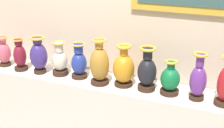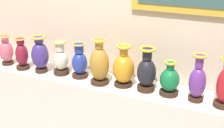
{
  "view_description": "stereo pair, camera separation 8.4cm",
  "coord_description": "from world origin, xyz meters",
  "px_view_note": "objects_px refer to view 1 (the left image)",
  "views": [
    {
      "loc": [
        0.97,
        -2.34,
        2.0
      ],
      "look_at": [
        0.0,
        0.0,
        1.02
      ],
      "focal_mm": 50.67,
      "sensor_mm": 36.0,
      "label": 1
    },
    {
      "loc": [
        1.05,
        -2.3,
        2.0
      ],
      "look_at": [
        0.0,
        0.0,
        1.02
      ],
      "focal_mm": 50.67,
      "sensor_mm": 36.0,
      "label": 2
    }
  ],
  "objects_px": {
    "vase_cobalt": "(79,63)",
    "vase_amber": "(124,68)",
    "vase_indigo": "(39,56)",
    "vase_emerald": "(170,80)",
    "vase_burgundy": "(20,56)",
    "vase_ivory": "(60,61)",
    "vase_ochre": "(100,65)",
    "vase_rose": "(4,52)",
    "vase_violet": "(198,80)",
    "vase_onyx": "(147,71)"
  },
  "relations": [
    {
      "from": "vase_amber",
      "to": "vase_rose",
      "type": "bearing_deg",
      "value": -179.0
    },
    {
      "from": "vase_amber",
      "to": "vase_violet",
      "type": "bearing_deg",
      "value": -1.94
    },
    {
      "from": "vase_rose",
      "to": "vase_ivory",
      "type": "height_order",
      "value": "vase_ivory"
    },
    {
      "from": "vase_ivory",
      "to": "vase_cobalt",
      "type": "distance_m",
      "value": 0.2
    },
    {
      "from": "vase_rose",
      "to": "vase_burgundy",
      "type": "distance_m",
      "value": 0.22
    },
    {
      "from": "vase_cobalt",
      "to": "vase_emerald",
      "type": "xyz_separation_m",
      "value": [
        0.83,
        -0.01,
        -0.02
      ]
    },
    {
      "from": "vase_cobalt",
      "to": "vase_violet",
      "type": "relative_size",
      "value": 0.84
    },
    {
      "from": "vase_burgundy",
      "to": "vase_onyx",
      "type": "xyz_separation_m",
      "value": [
        1.24,
        0.04,
        0.02
      ]
    },
    {
      "from": "vase_indigo",
      "to": "vase_cobalt",
      "type": "height_order",
      "value": "vase_indigo"
    },
    {
      "from": "vase_burgundy",
      "to": "vase_ivory",
      "type": "distance_m",
      "value": 0.41
    },
    {
      "from": "vase_burgundy",
      "to": "vase_ochre",
      "type": "height_order",
      "value": "vase_ochre"
    },
    {
      "from": "vase_cobalt",
      "to": "vase_emerald",
      "type": "distance_m",
      "value": 0.83
    },
    {
      "from": "vase_cobalt",
      "to": "vase_rose",
      "type": "bearing_deg",
      "value": -178.24
    },
    {
      "from": "vase_rose",
      "to": "vase_emerald",
      "type": "distance_m",
      "value": 1.66
    },
    {
      "from": "vase_cobalt",
      "to": "vase_emerald",
      "type": "relative_size",
      "value": 1.13
    },
    {
      "from": "vase_ochre",
      "to": "vase_onyx",
      "type": "bearing_deg",
      "value": 5.0
    },
    {
      "from": "vase_indigo",
      "to": "vase_ochre",
      "type": "height_order",
      "value": "vase_ochre"
    },
    {
      "from": "vase_violet",
      "to": "vase_ivory",
      "type": "bearing_deg",
      "value": 179.28
    },
    {
      "from": "vase_cobalt",
      "to": "vase_onyx",
      "type": "xyz_separation_m",
      "value": [
        0.64,
        -0.01,
        0.02
      ]
    },
    {
      "from": "vase_amber",
      "to": "vase_onyx",
      "type": "distance_m",
      "value": 0.21
    },
    {
      "from": "vase_amber",
      "to": "vase_indigo",
      "type": "bearing_deg",
      "value": -176.86
    },
    {
      "from": "vase_amber",
      "to": "vase_onyx",
      "type": "relative_size",
      "value": 0.97
    },
    {
      "from": "vase_ochre",
      "to": "vase_amber",
      "type": "xyz_separation_m",
      "value": [
        0.2,
        0.05,
        -0.02
      ]
    },
    {
      "from": "vase_cobalt",
      "to": "vase_amber",
      "type": "height_order",
      "value": "vase_amber"
    },
    {
      "from": "vase_emerald",
      "to": "vase_rose",
      "type": "bearing_deg",
      "value": -179.53
    },
    {
      "from": "vase_amber",
      "to": "vase_cobalt",
      "type": "bearing_deg",
      "value": 179.55
    },
    {
      "from": "vase_onyx",
      "to": "vase_burgundy",
      "type": "bearing_deg",
      "value": -177.97
    },
    {
      "from": "vase_ivory",
      "to": "vase_violet",
      "type": "distance_m",
      "value": 1.25
    },
    {
      "from": "vase_burgundy",
      "to": "vase_ivory",
      "type": "height_order",
      "value": "vase_ivory"
    },
    {
      "from": "vase_indigo",
      "to": "vase_onyx",
      "type": "height_order",
      "value": "vase_onyx"
    },
    {
      "from": "vase_cobalt",
      "to": "vase_emerald",
      "type": "bearing_deg",
      "value": -0.8
    },
    {
      "from": "vase_rose",
      "to": "vase_cobalt",
      "type": "bearing_deg",
      "value": 1.76
    },
    {
      "from": "vase_onyx",
      "to": "vase_violet",
      "type": "xyz_separation_m",
      "value": [
        0.41,
        -0.01,
        0.0
      ]
    },
    {
      "from": "vase_indigo",
      "to": "vase_emerald",
      "type": "bearing_deg",
      "value": 1.73
    },
    {
      "from": "vase_burgundy",
      "to": "vase_indigo",
      "type": "height_order",
      "value": "vase_indigo"
    },
    {
      "from": "vase_rose",
      "to": "vase_ivory",
      "type": "bearing_deg",
      "value": 1.52
    },
    {
      "from": "vase_ivory",
      "to": "vase_cobalt",
      "type": "bearing_deg",
      "value": 2.53
    },
    {
      "from": "vase_amber",
      "to": "vase_onyx",
      "type": "height_order",
      "value": "vase_onyx"
    },
    {
      "from": "vase_amber",
      "to": "vase_emerald",
      "type": "bearing_deg",
      "value": -1.17
    },
    {
      "from": "vase_ochre",
      "to": "vase_amber",
      "type": "distance_m",
      "value": 0.21
    },
    {
      "from": "vase_burgundy",
      "to": "vase_cobalt",
      "type": "relative_size",
      "value": 0.96
    },
    {
      "from": "vase_rose",
      "to": "vase_ochre",
      "type": "distance_m",
      "value": 1.05
    },
    {
      "from": "vase_ivory",
      "to": "vase_cobalt",
      "type": "xyz_separation_m",
      "value": [
        0.2,
        0.01,
        0.01
      ]
    },
    {
      "from": "vase_burgundy",
      "to": "vase_ochre",
      "type": "xyz_separation_m",
      "value": [
        0.83,
        0.01,
        0.03
      ]
    },
    {
      "from": "vase_rose",
      "to": "vase_onyx",
      "type": "xyz_separation_m",
      "value": [
        1.46,
        0.01,
        0.03
      ]
    },
    {
      "from": "vase_cobalt",
      "to": "vase_ochre",
      "type": "height_order",
      "value": "vase_ochre"
    },
    {
      "from": "vase_cobalt",
      "to": "vase_amber",
      "type": "distance_m",
      "value": 0.43
    },
    {
      "from": "vase_indigo",
      "to": "vase_violet",
      "type": "xyz_separation_m",
      "value": [
        1.45,
        0.02,
        -0.01
      ]
    },
    {
      "from": "vase_rose",
      "to": "vase_violet",
      "type": "relative_size",
      "value": 0.78
    },
    {
      "from": "vase_ochre",
      "to": "vase_amber",
      "type": "relative_size",
      "value": 1.1
    }
  ]
}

